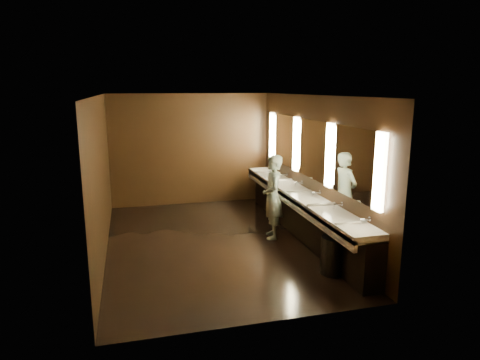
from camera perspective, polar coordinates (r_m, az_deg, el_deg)
The scene contains 10 objects.
floor at distance 8.39m, azimuth -3.47°, elevation -8.31°, with size 6.00×6.00×0.00m, color black.
ceiling at distance 7.86m, azimuth -3.73°, elevation 11.19°, with size 4.00×6.00×0.02m, color #2D2D2B.
wall_back at distance 10.93m, azimuth -6.62°, elevation 4.05°, with size 4.00×0.02×2.80m, color black.
wall_front at distance 5.18m, azimuth 2.80°, elevation -5.08°, with size 4.00×0.02×2.80m, color black.
wall_left at distance 7.88m, azimuth -18.01°, elevation 0.36°, with size 0.02×6.00×2.80m, color black.
wall_right at distance 8.60m, azimuth 9.60°, elevation 1.75°, with size 0.02×6.00×2.80m, color black.
sink_counter at distance 8.73m, azimuth 8.14°, elevation -4.15°, with size 0.55×5.40×1.01m.
mirror_band at distance 8.54m, azimuth 9.56°, elevation 4.06°, with size 0.06×5.03×1.15m.
person at distance 8.43m, azimuth 4.37°, elevation -2.28°, with size 0.61×0.40×1.66m, color #7BB1B8.
trash_bin at distance 7.11m, azimuth 12.28°, elevation -9.78°, with size 0.40×0.40×0.62m, color black.
Camera 1 is at (-1.48, -7.71, 2.94)m, focal length 32.00 mm.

